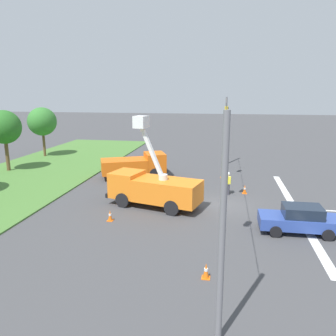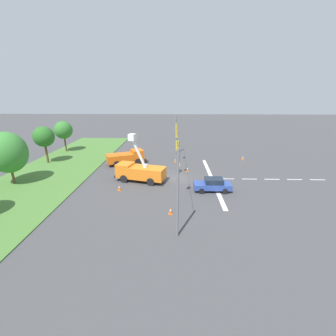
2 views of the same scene
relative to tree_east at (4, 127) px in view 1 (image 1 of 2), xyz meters
The scene contains 13 objects.
ground_plane 22.44m from the tree_east, 106.87° to the right, with size 200.00×200.00×0.00m, color #424244.
lane_markings 28.44m from the tree_east, 103.14° to the right, with size 17.60×15.25×0.01m.
signal_gantry 22.00m from the tree_east, 106.76° to the right, with size 26.20×0.33×7.20m.
tree_east is the anchor object (origin of this frame).
tree_far_east 7.64m from the tree_east, ahead, with size 3.61×3.25×5.94m.
utility_truck_bucket_lift 18.23m from the tree_east, 114.68° to the right, with size 3.82×6.79×6.15m.
utility_truck_support_near 13.44m from the tree_east, 90.23° to the right, with size 4.56×6.38×2.20m.
sedan_blue 27.58m from the tree_east, 112.26° to the right, with size 1.95×4.32×1.56m.
road_worker 22.01m from the tree_east, 100.38° to the right, with size 0.55×0.43×1.77m.
traffic_cone_foreground_left 18.24m from the tree_east, 126.37° to the right, with size 0.36×0.36×0.69m.
traffic_cone_foreground_right 23.32m from the tree_east, 98.67° to the right, with size 0.36×0.36×0.70m.
traffic_cone_mid_left 21.37m from the tree_east, 86.75° to the right, with size 0.36×0.36×0.64m.
traffic_cone_mid_right 26.23m from the tree_east, 127.84° to the right, with size 0.36×0.36×0.69m.
Camera 1 is at (-22.03, 0.03, 7.66)m, focal length 35.00 mm.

